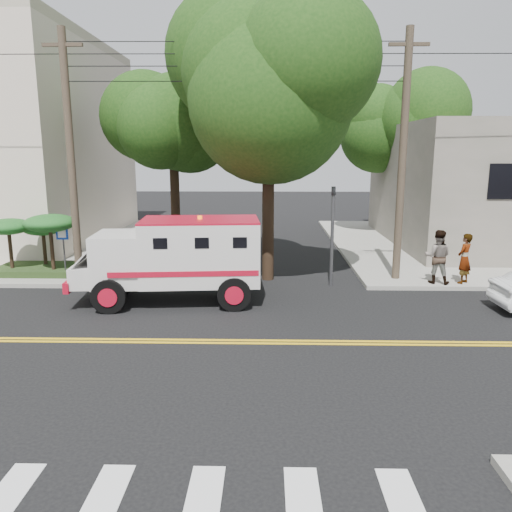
{
  "coord_description": "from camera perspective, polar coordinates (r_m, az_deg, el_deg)",
  "views": [
    {
      "loc": [
        1.48,
        -12.08,
        4.79
      ],
      "look_at": [
        1.13,
        3.17,
        1.6
      ],
      "focal_mm": 35.0,
      "sensor_mm": 36.0,
      "label": 1
    }
  ],
  "objects": [
    {
      "name": "sidewalk_ne",
      "position": [
        28.65,
        26.12,
        1.12
      ],
      "size": [
        17.0,
        17.0,
        0.15
      ],
      "primitive_type": "cube",
      "color": "gray",
      "rests_on": "ground"
    },
    {
      "name": "utility_pole_left",
      "position": [
        19.42,
        -20.39,
        10.23
      ],
      "size": [
        0.28,
        0.28,
        9.0
      ],
      "primitive_type": "cylinder",
      "color": "#382D23",
      "rests_on": "ground"
    },
    {
      "name": "palm_planter",
      "position": [
        20.96,
        -23.88,
        2.17
      ],
      "size": [
        3.52,
        2.63,
        2.36
      ],
      "color": "#1E3314",
      "rests_on": "sidewalk_nw"
    },
    {
      "name": "pedestrian_a",
      "position": [
        19.31,
        22.72,
        -0.27
      ],
      "size": [
        0.77,
        0.77,
        1.81
      ],
      "primitive_type": "imported",
      "rotation": [
        0.0,
        0.0,
        3.92
      ],
      "color": "gray",
      "rests_on": "sidewalk_ne"
    },
    {
      "name": "traffic_signal",
      "position": [
        18.02,
        8.73,
        3.49
      ],
      "size": [
        0.15,
        0.18,
        3.6
      ],
      "color": "#3F3F42",
      "rests_on": "ground"
    },
    {
      "name": "pedestrian_b",
      "position": [
        18.96,
        20.03,
        -0.08
      ],
      "size": [
        1.13,
        0.99,
        1.94
      ],
      "primitive_type": "imported",
      "rotation": [
        0.0,
        0.0,
        2.82
      ],
      "color": "gray",
      "rests_on": "sidewalk_ne"
    },
    {
      "name": "tree_main",
      "position": [
        18.45,
        2.91,
        19.3
      ],
      "size": [
        6.08,
        5.7,
        9.85
      ],
      "color": "black",
      "rests_on": "ground"
    },
    {
      "name": "tree_right",
      "position": [
        28.84,
        16.63,
        13.92
      ],
      "size": [
        4.8,
        4.5,
        8.2
      ],
      "color": "black",
      "rests_on": "ground"
    },
    {
      "name": "accessibility_sign",
      "position": [
        20.1,
        -21.16,
        1.2
      ],
      "size": [
        0.45,
        0.1,
        2.02
      ],
      "color": "#3F3F42",
      "rests_on": "ground"
    },
    {
      "name": "tree_left",
      "position": [
        24.25,
        -8.8,
        13.89
      ],
      "size": [
        4.48,
        4.2,
        7.7
      ],
      "color": "black",
      "rests_on": "ground"
    },
    {
      "name": "ground",
      "position": [
        13.08,
        -5.34,
        -9.72
      ],
      "size": [
        100.0,
        100.0,
        0.0
      ],
      "primitive_type": "plane",
      "color": "black",
      "rests_on": "ground"
    },
    {
      "name": "utility_pole_right",
      "position": [
        18.91,
        16.38,
        10.46
      ],
      "size": [
        0.28,
        0.28,
        9.0
      ],
      "primitive_type": "cylinder",
      "color": "#382D23",
      "rests_on": "ground"
    },
    {
      "name": "armored_truck",
      "position": [
        16.18,
        -9.06,
        0.07
      ],
      "size": [
        6.11,
        2.83,
        2.71
      ],
      "rotation": [
        0.0,
        0.0,
        0.09
      ],
      "color": "silver",
      "rests_on": "ground"
    }
  ]
}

